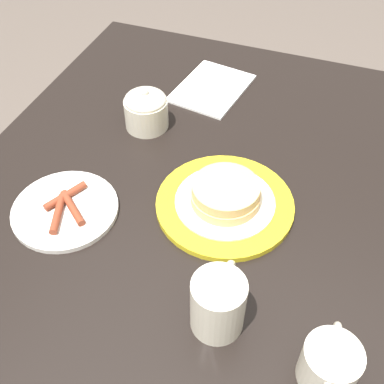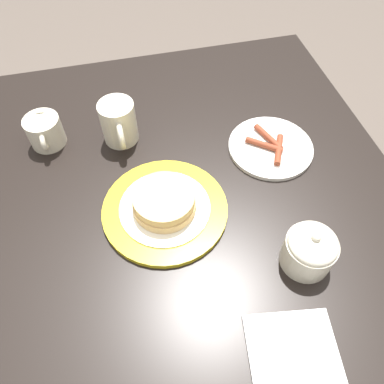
{
  "view_description": "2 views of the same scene",
  "coord_description": "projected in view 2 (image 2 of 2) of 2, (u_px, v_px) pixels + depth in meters",
  "views": [
    {
      "loc": [
        -0.59,
        -0.19,
        1.4
      ],
      "look_at": [
        -0.03,
        0.02,
        0.77
      ],
      "focal_mm": 45.0,
      "sensor_mm": 36.0,
      "label": 1
    },
    {
      "loc": [
        0.4,
        -0.09,
        1.38
      ],
      "look_at": [
        -0.03,
        0.02,
        0.77
      ],
      "focal_mm": 35.0,
      "sensor_mm": 36.0,
      "label": 2
    }
  ],
  "objects": [
    {
      "name": "side_plate_bacon",
      "position": [
        270.0,
        147.0,
        0.86
      ],
      "size": [
        0.19,
        0.19,
        0.02
      ],
      "color": "silver",
      "rests_on": "dining_table"
    },
    {
      "name": "coffee_mug",
      "position": [
        119.0,
        123.0,
        0.84
      ],
      "size": [
        0.11,
        0.08,
        0.1
      ],
      "color": "beige",
      "rests_on": "dining_table"
    },
    {
      "name": "creamer_pitcher",
      "position": [
        45.0,
        130.0,
        0.85
      ],
      "size": [
        0.11,
        0.08,
        0.08
      ],
      "color": "beige",
      "rests_on": "dining_table"
    },
    {
      "name": "napkin",
      "position": [
        298.0,
        374.0,
        0.58
      ],
      "size": [
        0.21,
        0.17,
        0.01
      ],
      "color": "white",
      "rests_on": "dining_table"
    },
    {
      "name": "dining_table",
      "position": [
        188.0,
        243.0,
        0.86
      ],
      "size": [
        1.11,
        0.94,
        0.74
      ],
      "color": "black",
      "rests_on": "ground_plane"
    },
    {
      "name": "pancake_plate",
      "position": [
        165.0,
        206.0,
        0.75
      ],
      "size": [
        0.25,
        0.25,
        0.06
      ],
      "color": "gold",
      "rests_on": "dining_table"
    },
    {
      "name": "ground_plane",
      "position": [
        189.0,
        324.0,
        1.36
      ],
      "size": [
        8.0,
        8.0,
        0.0
      ],
      "primitive_type": "plane",
      "color": "#51473F"
    },
    {
      "name": "sugar_bowl",
      "position": [
        310.0,
        250.0,
        0.66
      ],
      "size": [
        0.09,
        0.09,
        0.09
      ],
      "color": "beige",
      "rests_on": "dining_table"
    }
  ]
}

